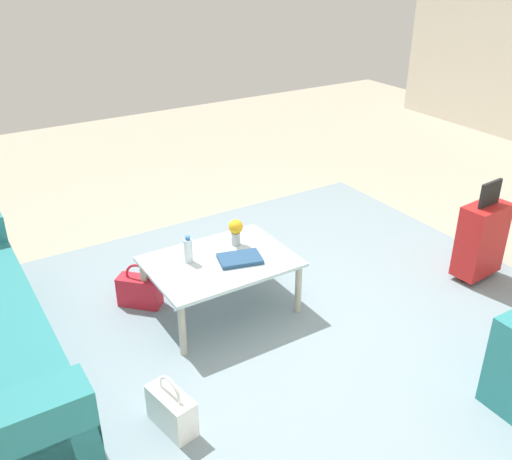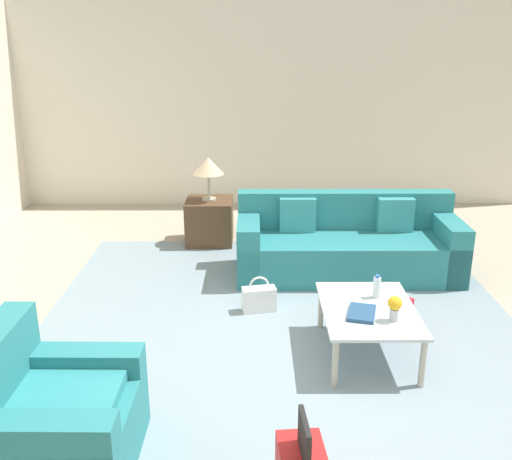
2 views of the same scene
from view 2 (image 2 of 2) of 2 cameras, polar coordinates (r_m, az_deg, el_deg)
ground_plane at (r=4.54m, az=5.44°, el=-14.83°), size 12.00×12.00×0.00m
wall_right at (r=8.90m, az=2.62°, el=12.40°), size 0.12×8.00×3.10m
area_rug at (r=5.04m, az=2.48°, el=-11.09°), size 5.20×4.40×0.01m
couch at (r=6.44m, az=9.01°, el=-1.58°), size 0.90×2.42×0.87m
armchair at (r=3.82m, az=-20.10°, el=-17.74°), size 0.92×0.90×0.89m
coffee_table at (r=4.77m, az=11.17°, el=-8.18°), size 1.04×0.75×0.43m
water_bottle at (r=4.91m, az=11.98°, el=-5.61°), size 0.06×0.06×0.20m
coffee_table_book at (r=4.62m, az=10.52°, el=-8.16°), size 0.35×0.28×0.03m
flower_vase at (r=4.54m, az=13.70°, el=-7.41°), size 0.11×0.11×0.21m
side_table at (r=7.34m, az=-4.66°, el=0.90°), size 0.59×0.59×0.56m
table_lamp at (r=7.16m, az=-4.80°, el=6.34°), size 0.39×0.39×0.55m
handbag_white at (r=5.51m, az=0.31°, el=-6.87°), size 0.20×0.34×0.36m
handbag_red at (r=5.40m, az=13.97°, el=-8.04°), size 0.32×0.33×0.36m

